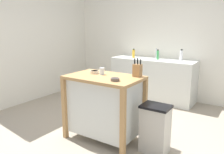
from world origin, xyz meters
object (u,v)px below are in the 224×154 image
(knife_block, at_px, (137,70))
(bowl_ceramic_wide, at_px, (95,72))
(trash_bin, at_px, (155,129))
(bowl_stoneware_deep, at_px, (115,79))
(kitchen_island, at_px, (104,104))
(bottle_dish_soap, at_px, (134,54))
(sink_faucet, at_px, (156,53))
(bottle_hand_soap, at_px, (181,56))
(drinking_cup, at_px, (102,71))
(bottle_spray_cleaner, at_px, (158,55))

(knife_block, distance_m, bowl_ceramic_wide, 0.64)
(trash_bin, bearing_deg, bowl_stoneware_deep, -155.87)
(kitchen_island, height_order, trash_bin, kitchen_island)
(bowl_ceramic_wide, distance_m, bottle_dish_soap, 2.00)
(sink_faucet, bearing_deg, bowl_stoneware_deep, -79.24)
(bowl_ceramic_wide, xyz_separation_m, bottle_dish_soap, (-0.41, 1.96, 0.05))
(knife_block, bearing_deg, bottle_hand_soap, 89.42)
(drinking_cup, bearing_deg, sink_faucet, 92.34)
(kitchen_island, relative_size, bottle_spray_cleaner, 4.79)
(bowl_ceramic_wide, height_order, trash_bin, bowl_ceramic_wide)
(trash_bin, bearing_deg, kitchen_island, -175.62)
(bowl_ceramic_wide, height_order, bottle_spray_cleaner, bottle_spray_cleaner)
(kitchen_island, bearing_deg, bowl_stoneware_deep, -29.14)
(bowl_stoneware_deep, height_order, bottle_hand_soap, bottle_hand_soap)
(bowl_ceramic_wide, height_order, sink_faucet, sink_faucet)
(kitchen_island, xyz_separation_m, bottle_dish_soap, (-0.63, 2.03, 0.48))
(bowl_stoneware_deep, height_order, bowl_ceramic_wide, bowl_ceramic_wide)
(drinking_cup, xyz_separation_m, bottle_hand_soap, (0.50, 2.05, 0.04))
(bottle_hand_soap, relative_size, bottle_spray_cleaner, 1.13)
(sink_faucet, bearing_deg, trash_bin, -66.85)
(kitchen_island, distance_m, bottle_dish_soap, 2.18)
(bowl_stoneware_deep, bearing_deg, drinking_cup, 148.21)
(drinking_cup, height_order, bottle_dish_soap, bottle_dish_soap)
(trash_bin, height_order, sink_faucet, sink_faucet)
(bowl_ceramic_wide, relative_size, drinking_cup, 1.27)
(kitchen_island, distance_m, knife_block, 0.68)
(bowl_ceramic_wide, distance_m, bottle_spray_cleaner, 2.00)
(knife_block, height_order, trash_bin, knife_block)
(bottle_hand_soap, relative_size, bottle_dish_soap, 1.19)
(bottle_hand_soap, distance_m, bottle_dish_soap, 1.05)
(kitchen_island, relative_size, bottle_dish_soap, 5.06)
(bowl_stoneware_deep, height_order, bottle_spray_cleaner, bottle_spray_cleaner)
(bowl_ceramic_wide, bearing_deg, drinking_cup, 0.51)
(drinking_cup, bearing_deg, knife_block, 18.01)
(bottle_dish_soap, bearing_deg, trash_bin, -54.93)
(kitchen_island, bearing_deg, bowl_ceramic_wide, 162.23)
(bowl_ceramic_wide, distance_m, bottle_hand_soap, 2.14)
(bowl_ceramic_wide, height_order, bottle_dish_soap, bottle_dish_soap)
(knife_block, distance_m, bowl_stoneware_deep, 0.41)
(bowl_ceramic_wide, relative_size, bottle_spray_cleaner, 0.58)
(knife_block, bearing_deg, kitchen_island, -150.04)
(trash_bin, relative_size, bottle_spray_cleaner, 2.92)
(bowl_stoneware_deep, height_order, trash_bin, bowl_stoneware_deep)
(bowl_stoneware_deep, bearing_deg, bowl_ceramic_wide, 155.61)
(drinking_cup, height_order, trash_bin, drinking_cup)
(knife_block, height_order, bowl_stoneware_deep, knife_block)
(bowl_ceramic_wide, relative_size, sink_faucet, 0.57)
(bottle_spray_cleaner, bearing_deg, bottle_dish_soap, -176.55)
(drinking_cup, bearing_deg, kitchen_island, -39.35)
(bowl_ceramic_wide, xyz_separation_m, drinking_cup, (0.13, 0.00, 0.03))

